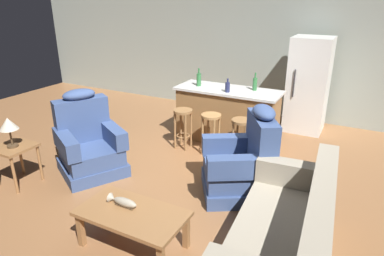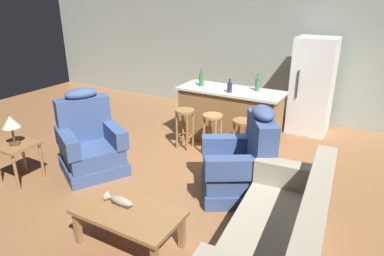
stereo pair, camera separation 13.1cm
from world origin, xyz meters
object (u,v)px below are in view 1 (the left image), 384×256
Objects in this scene: kitchen_island at (227,115)px; bottle_tall_green at (228,87)px; bar_stool_left at (183,122)px; refrigerator at (308,85)px; couch at (286,237)px; bottle_short_amber at (255,84)px; bar_stool_middle at (211,127)px; fish_figurine at (123,202)px; bar_stool_right at (241,132)px; recliner_near_lamp at (89,144)px; table_lamp at (8,125)px; coffee_table at (132,216)px; recliner_near_island at (243,164)px; bottle_wine_dark at (199,79)px; end_table at (15,153)px.

bottle_tall_green is at bearing -72.45° from kitchen_island.
bar_stool_left is 0.39× the size of refrigerator.
couch is 6.60× the size of bottle_short_amber.
bar_stool_left and bar_stool_middle have the same top height.
fish_figurine is 2.39m from bar_stool_right.
recliner_near_lamp is 1.90m from bar_stool_middle.
kitchen_island reaches higher than bar_stool_middle.
table_lamp is 1.38× the size of bottle_short_amber.
refrigerator is at bearing 58.14° from bar_stool_middle.
coffee_table is 1.64m from recliner_near_island.
couch is at bearing -49.40° from bar_stool_middle.
recliner_near_lamp is (-1.41, 0.99, -0.04)m from fish_figurine.
coffee_table is 1.51m from couch.
bar_stool_middle and bar_stool_right have the same top height.
bottle_wine_dark is (-0.97, -0.17, 0.01)m from bottle_short_amber.
refrigerator is 7.72× the size of bottle_tall_green.
table_lamp is at bearing -7.36° from recliner_near_island.
bottle_short_amber reaches higher than end_table.
refrigerator reaches higher than bottle_wine_dark.
table_lamp reaches higher than end_table.
couch is 8.60× the size of bottle_tall_green.
bar_stool_left is 2.19× the size of bottle_wine_dark.
bottle_wine_dark is at bearing 101.59° from fish_figurine.
coffee_table is 1.62× the size of bar_stool_middle.
recliner_near_lamp is 4.05m from refrigerator.
end_table is 2.46× the size of bottle_tall_green.
bar_stool_middle is at bearing 46.99° from end_table.
kitchen_island is at bearing 54.05° from end_table.
bottle_tall_green is (-0.43, 0.44, 0.56)m from bar_stool_right.
table_lamp is at bearing -127.93° from refrigerator.
fish_figurine is 1.66m from recliner_near_island.
refrigerator reaches higher than kitchen_island.
bar_stool_left is 0.52m from bar_stool_middle.
bottle_wine_dark is at bearing 165.92° from bottle_tall_green.
recliner_near_lamp is at bearing -128.02° from bottle_tall_green.
bar_stool_right is (-0.35, 0.89, 0.05)m from recliner_near_island.
bar_stool_right is at bearing -99.37° from recliner_near_island.
refrigerator reaches higher than bottle_tall_green.
recliner_near_island is at bearing 23.52° from table_lamp.
bar_stool_right is 0.97m from bottle_short_amber.
bottle_short_amber is at bearing 38.77° from bar_stool_left.
bottle_wine_dark is at bearing -143.40° from refrigerator.
table_lamp is 2.58m from bar_stool_left.
bar_stool_middle is (-0.87, 0.89, 0.05)m from recliner_near_island.
bottle_tall_green is (1.41, 1.80, 0.61)m from recliner_near_lamp.
recliner_near_island is at bearing 61.67° from fish_figurine.
coffee_table is 2.93m from bottle_tall_green.
recliner_near_island is at bearing 41.54° from recliner_near_lamp.
bar_stool_left is (-2.20, 1.96, 0.13)m from couch.
recliner_near_lamp is at bearing -15.75° from couch.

